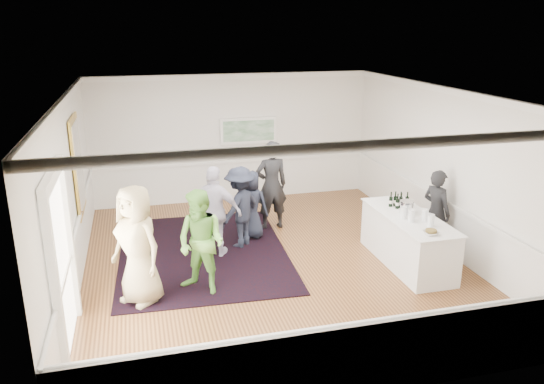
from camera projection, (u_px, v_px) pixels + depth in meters
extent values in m
plane|color=#925D2F|center=(273.00, 262.00, 10.13)|extent=(8.00, 8.00, 0.00)
cube|color=white|center=(273.00, 93.00, 9.16)|extent=(7.00, 8.00, 0.02)
cube|color=white|center=(69.00, 197.00, 8.80)|extent=(0.02, 8.00, 3.20)
cube|color=white|center=(444.00, 169.00, 10.48)|extent=(0.02, 8.00, 3.20)
cube|color=white|center=(233.00, 138.00, 13.33)|extent=(7.00, 0.02, 3.20)
cube|color=white|center=(363.00, 280.00, 5.95)|extent=(7.00, 0.02, 3.20)
cube|color=gold|center=(78.00, 166.00, 9.95)|extent=(0.04, 1.25, 1.85)
cube|color=white|center=(79.00, 166.00, 9.96)|extent=(0.01, 1.05, 1.65)
cube|color=white|center=(56.00, 295.00, 6.43)|extent=(0.10, 0.14, 2.40)
cube|color=white|center=(70.00, 243.00, 7.94)|extent=(0.10, 0.14, 2.40)
cube|color=white|center=(52.00, 176.00, 6.80)|extent=(0.10, 1.78, 0.16)
cube|color=white|center=(61.00, 267.00, 7.18)|extent=(0.02, 1.50, 2.40)
cube|color=white|center=(249.00, 131.00, 13.33)|extent=(1.44, 0.05, 0.66)
cube|color=#2A7136|center=(249.00, 131.00, 13.30)|extent=(1.30, 0.01, 0.52)
cube|color=black|center=(203.00, 252.00, 10.52)|extent=(3.42, 4.38, 0.02)
cube|color=white|center=(407.00, 240.00, 9.93)|extent=(0.84, 2.31, 0.94)
cube|color=white|center=(409.00, 216.00, 9.78)|extent=(0.90, 2.37, 0.02)
imported|color=black|center=(436.00, 212.00, 10.31)|extent=(0.59, 0.72, 1.69)
imported|color=tan|center=(137.00, 245.00, 8.40)|extent=(1.11, 1.14, 1.98)
imported|color=#6FB749|center=(201.00, 242.00, 8.76)|extent=(1.10, 1.08, 1.79)
imported|color=silver|center=(215.00, 212.00, 10.16)|extent=(1.14, 0.88, 1.80)
imported|color=#1C202F|center=(240.00, 207.00, 10.63)|extent=(1.22, 1.17, 1.66)
imported|color=black|center=(271.00, 185.00, 11.55)|extent=(0.75, 0.52, 1.97)
imported|color=#1C202F|center=(251.00, 205.00, 11.09)|extent=(0.85, 0.75, 1.46)
cylinder|color=#6AAB3D|center=(411.00, 215.00, 9.46)|extent=(0.12, 0.12, 0.24)
cylinder|color=#CC443C|center=(425.00, 215.00, 9.49)|extent=(0.12, 0.12, 0.24)
cylinder|color=#8AB741|center=(404.00, 212.00, 9.61)|extent=(0.12, 0.12, 0.24)
cylinder|color=beige|center=(431.00, 220.00, 9.23)|extent=(0.12, 0.12, 0.24)
cylinder|color=silver|center=(407.00, 208.00, 9.87)|extent=(0.26, 0.26, 0.25)
imported|color=white|center=(431.00, 232.00, 8.92)|extent=(0.26, 0.26, 0.06)
cylinder|color=olive|center=(431.00, 231.00, 8.92)|extent=(0.19, 0.19, 0.04)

